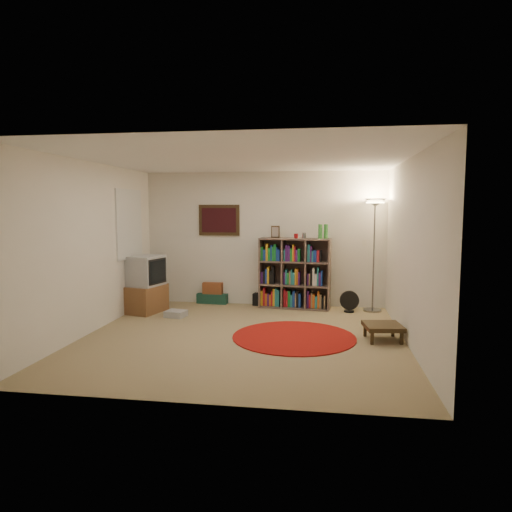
{
  "coord_description": "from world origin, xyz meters",
  "views": [
    {
      "loc": [
        1.12,
        -6.22,
        1.83
      ],
      "look_at": [
        0.1,
        0.6,
        1.1
      ],
      "focal_mm": 32.0,
      "sensor_mm": 36.0,
      "label": 1
    }
  ],
  "objects_px": {
    "tv_stand": "(147,285)",
    "floor_lamp": "(375,218)",
    "floor_fan": "(349,302)",
    "side_table": "(383,327)",
    "suitcase": "(214,298)",
    "bookshelf": "(294,274)"
  },
  "relations": [
    {
      "from": "suitcase",
      "to": "bookshelf",
      "type": "bearing_deg",
      "value": -4.98
    },
    {
      "from": "tv_stand",
      "to": "floor_lamp",
      "type": "bearing_deg",
      "value": 23.88
    },
    {
      "from": "tv_stand",
      "to": "suitcase",
      "type": "bearing_deg",
      "value": 59.9
    },
    {
      "from": "floor_lamp",
      "to": "tv_stand",
      "type": "relative_size",
      "value": 1.99
    },
    {
      "from": "bookshelf",
      "to": "tv_stand",
      "type": "relative_size",
      "value": 1.54
    },
    {
      "from": "side_table",
      "to": "floor_lamp",
      "type": "bearing_deg",
      "value": 88.57
    },
    {
      "from": "bookshelf",
      "to": "floor_lamp",
      "type": "distance_m",
      "value": 1.75
    },
    {
      "from": "bookshelf",
      "to": "side_table",
      "type": "xyz_separation_m",
      "value": [
        1.36,
        -1.9,
        -0.43
      ]
    },
    {
      "from": "floor_lamp",
      "to": "suitcase",
      "type": "relative_size",
      "value": 3.24
    },
    {
      "from": "bookshelf",
      "to": "floor_fan",
      "type": "bearing_deg",
      "value": -6.72
    },
    {
      "from": "suitcase",
      "to": "side_table",
      "type": "relative_size",
      "value": 1.09
    },
    {
      "from": "suitcase",
      "to": "side_table",
      "type": "xyz_separation_m",
      "value": [
        2.93,
        -2.16,
        0.1
      ]
    },
    {
      "from": "tv_stand",
      "to": "side_table",
      "type": "relative_size",
      "value": 1.77
    },
    {
      "from": "tv_stand",
      "to": "suitcase",
      "type": "relative_size",
      "value": 1.63
    },
    {
      "from": "side_table",
      "to": "floor_fan",
      "type": "bearing_deg",
      "value": 102.4
    },
    {
      "from": "side_table",
      "to": "tv_stand",
      "type": "bearing_deg",
      "value": 163.3
    },
    {
      "from": "floor_lamp",
      "to": "suitcase",
      "type": "xyz_separation_m",
      "value": [
        -2.97,
        0.32,
        -1.56
      ]
    },
    {
      "from": "suitcase",
      "to": "side_table",
      "type": "height_order",
      "value": "side_table"
    },
    {
      "from": "floor_lamp",
      "to": "floor_fan",
      "type": "relative_size",
      "value": 5.21
    },
    {
      "from": "floor_fan",
      "to": "side_table",
      "type": "relative_size",
      "value": 0.68
    },
    {
      "from": "bookshelf",
      "to": "suitcase",
      "type": "distance_m",
      "value": 1.67
    },
    {
      "from": "bookshelf",
      "to": "suitcase",
      "type": "height_order",
      "value": "bookshelf"
    }
  ]
}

